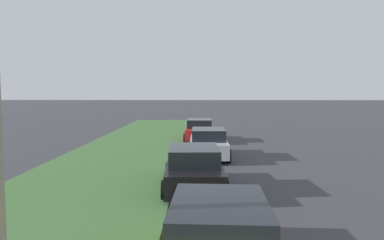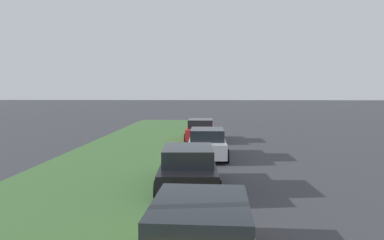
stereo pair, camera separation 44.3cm
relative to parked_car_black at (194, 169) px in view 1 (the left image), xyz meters
The scene contains 5 objects.
grass_median 3.91m from the parked_car_black, 106.92° to the left, with size 60.00×6.00×0.12m, color #3D6633.
parked_car_black is the anchor object (origin of this frame).
parked_car_silver 5.99m from the parked_car_black, ahead, with size 4.30×2.02×1.47m.
parked_car_red 12.27m from the parked_car_black, ahead, with size 4.32×2.06×1.47m.
streetlight 8.16m from the parked_car_black, 159.92° to the left, with size 0.90×2.84×7.50m.
Camera 1 is at (-0.82, 3.15, 3.27)m, focal length 33.74 mm.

